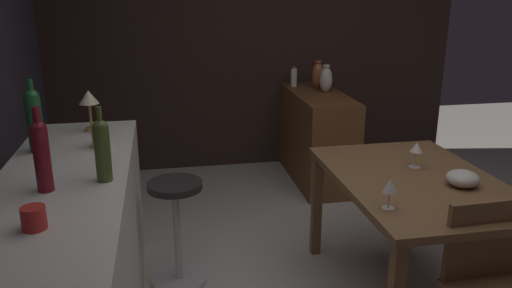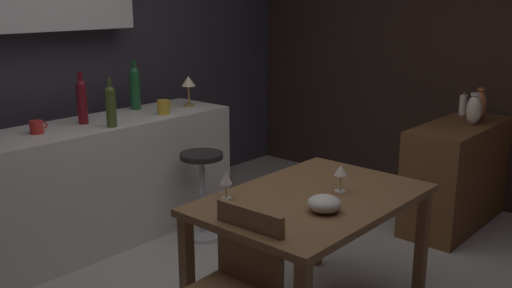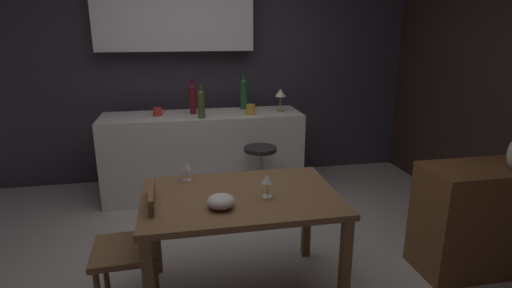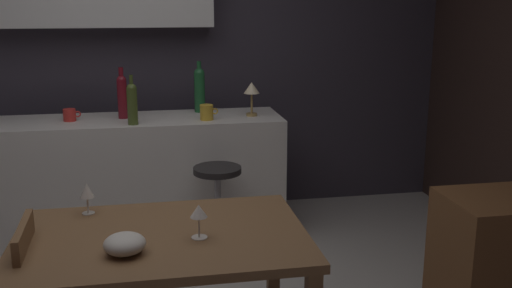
{
  "view_description": "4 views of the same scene",
  "coord_description": "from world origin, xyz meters",
  "px_view_note": "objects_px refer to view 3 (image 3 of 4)",
  "views": [
    {
      "loc": [
        -2.3,
        1.0,
        1.75
      ],
      "look_at": [
        0.62,
        0.45,
        0.81
      ],
      "focal_mm": 35.52,
      "sensor_mm": 36.0,
      "label": 1
    },
    {
      "loc": [
        -2.3,
        -2.01,
        1.78
      ],
      "look_at": [
        0.41,
        0.38,
        0.84
      ],
      "focal_mm": 39.86,
      "sensor_mm": 36.0,
      "label": 2
    },
    {
      "loc": [
        -0.3,
        -2.69,
        1.78
      ],
      "look_at": [
        0.28,
        0.26,
        0.9
      ],
      "focal_mm": 27.98,
      "sensor_mm": 36.0,
      "label": 3
    },
    {
      "loc": [
        0.03,
        -2.73,
        1.72
      ],
      "look_at": [
        0.62,
        0.41,
        0.94
      ],
      "focal_mm": 40.84,
      "sensor_mm": 36.0,
      "label": 4
    }
  ],
  "objects_px": {
    "wine_glass_right": "(186,165)",
    "dining_table": "(241,207)",
    "fruit_bowl": "(221,201)",
    "wine_bottle_ruby": "(193,98)",
    "cup_red": "(158,112)",
    "chair_near_window": "(136,245)",
    "wine_bottle_olive": "(201,103)",
    "wine_glass_left": "(267,180)",
    "counter_lamp": "(280,95)",
    "bar_stool": "(260,176)",
    "cup_mustard": "(251,110)",
    "wine_bottle_green": "(244,93)",
    "sideboard_cabinet": "(491,217)"
  },
  "relations": [
    {
      "from": "wine_glass_right",
      "to": "dining_table",
      "type": "bearing_deg",
      "value": -43.91
    },
    {
      "from": "fruit_bowl",
      "to": "dining_table",
      "type": "bearing_deg",
      "value": 49.79
    },
    {
      "from": "wine_bottle_ruby",
      "to": "cup_red",
      "type": "height_order",
      "value": "wine_bottle_ruby"
    },
    {
      "from": "chair_near_window",
      "to": "wine_bottle_olive",
      "type": "xyz_separation_m",
      "value": [
        0.53,
        1.66,
        0.58
      ]
    },
    {
      "from": "wine_glass_left",
      "to": "counter_lamp",
      "type": "distance_m",
      "value": 1.93
    },
    {
      "from": "chair_near_window",
      "to": "cup_red",
      "type": "distance_m",
      "value": 1.92
    },
    {
      "from": "bar_stool",
      "to": "cup_red",
      "type": "relative_size",
      "value": 5.32
    },
    {
      "from": "bar_stool",
      "to": "cup_mustard",
      "type": "bearing_deg",
      "value": 93.64
    },
    {
      "from": "fruit_bowl",
      "to": "wine_bottle_green",
      "type": "xyz_separation_m",
      "value": [
        0.5,
        2.17,
        0.3
      ]
    },
    {
      "from": "fruit_bowl",
      "to": "counter_lamp",
      "type": "height_order",
      "value": "counter_lamp"
    },
    {
      "from": "wine_glass_right",
      "to": "cup_red",
      "type": "relative_size",
      "value": 1.23
    },
    {
      "from": "wine_bottle_olive",
      "to": "wine_bottle_green",
      "type": "height_order",
      "value": "wine_bottle_green"
    },
    {
      "from": "sideboard_cabinet",
      "to": "wine_bottle_green",
      "type": "distance_m",
      "value": 2.64
    },
    {
      "from": "bar_stool",
      "to": "cup_red",
      "type": "distance_m",
      "value": 1.26
    },
    {
      "from": "sideboard_cabinet",
      "to": "wine_bottle_green",
      "type": "xyz_separation_m",
      "value": [
        -1.54,
        2.03,
        0.67
      ]
    },
    {
      "from": "dining_table",
      "to": "cup_mustard",
      "type": "xyz_separation_m",
      "value": [
        0.37,
        1.68,
        0.31
      ]
    },
    {
      "from": "sideboard_cabinet",
      "to": "wine_bottle_olive",
      "type": "xyz_separation_m",
      "value": [
        -2.03,
        1.65,
        0.65
      ]
    },
    {
      "from": "chair_near_window",
      "to": "fruit_bowl",
      "type": "relative_size",
      "value": 4.97
    },
    {
      "from": "wine_bottle_olive",
      "to": "wine_bottle_green",
      "type": "distance_m",
      "value": 0.63
    },
    {
      "from": "wine_glass_left",
      "to": "wine_bottle_ruby",
      "type": "xyz_separation_m",
      "value": [
        -0.37,
        1.92,
        0.22
      ]
    },
    {
      "from": "chair_near_window",
      "to": "bar_stool",
      "type": "bearing_deg",
      "value": 51.41
    },
    {
      "from": "counter_lamp",
      "to": "wine_glass_left",
      "type": "bearing_deg",
      "value": -106.84
    },
    {
      "from": "wine_bottle_olive",
      "to": "wine_bottle_ruby",
      "type": "relative_size",
      "value": 0.93
    },
    {
      "from": "cup_red",
      "to": "counter_lamp",
      "type": "xyz_separation_m",
      "value": [
        1.3,
        -0.05,
        0.14
      ]
    },
    {
      "from": "wine_glass_right",
      "to": "cup_red",
      "type": "distance_m",
      "value": 1.52
    },
    {
      "from": "wine_bottle_olive",
      "to": "wine_glass_right",
      "type": "bearing_deg",
      "value": -98.55
    },
    {
      "from": "counter_lamp",
      "to": "sideboard_cabinet",
      "type": "bearing_deg",
      "value": -56.89
    },
    {
      "from": "dining_table",
      "to": "wine_bottle_green",
      "type": "bearing_deg",
      "value": 79.96
    },
    {
      "from": "cup_mustard",
      "to": "counter_lamp",
      "type": "relative_size",
      "value": 0.52
    },
    {
      "from": "wine_glass_right",
      "to": "cup_red",
      "type": "xyz_separation_m",
      "value": [
        -0.25,
        1.49,
        0.09
      ]
    },
    {
      "from": "sideboard_cabinet",
      "to": "cup_mustard",
      "type": "relative_size",
      "value": 8.51
    },
    {
      "from": "fruit_bowl",
      "to": "wine_glass_right",
      "type": "bearing_deg",
      "value": 110.6
    },
    {
      "from": "sideboard_cabinet",
      "to": "bar_stool",
      "type": "relative_size",
      "value": 1.68
    },
    {
      "from": "wine_bottle_olive",
      "to": "wine_bottle_ruby",
      "type": "xyz_separation_m",
      "value": [
        -0.07,
        0.24,
        0.02
      ]
    },
    {
      "from": "wine_bottle_ruby",
      "to": "cup_mustard",
      "type": "bearing_deg",
      "value": -16.26
    },
    {
      "from": "wine_glass_left",
      "to": "counter_lamp",
      "type": "bearing_deg",
      "value": 73.16
    },
    {
      "from": "wine_bottle_olive",
      "to": "cup_mustard",
      "type": "xyz_separation_m",
      "value": [
        0.51,
        0.07,
        -0.1
      ]
    },
    {
      "from": "wine_glass_right",
      "to": "cup_red",
      "type": "height_order",
      "value": "cup_red"
    },
    {
      "from": "sideboard_cabinet",
      "to": "cup_red",
      "type": "distance_m",
      "value": 3.14
    },
    {
      "from": "chair_near_window",
      "to": "wine_bottle_green",
      "type": "xyz_separation_m",
      "value": [
        1.03,
        2.05,
        0.61
      ]
    },
    {
      "from": "dining_table",
      "to": "wine_glass_right",
      "type": "height_order",
      "value": "wine_glass_right"
    },
    {
      "from": "cup_red",
      "to": "chair_near_window",
      "type": "bearing_deg",
      "value": -92.79
    },
    {
      "from": "counter_lamp",
      "to": "bar_stool",
      "type": "bearing_deg",
      "value": -123.86
    },
    {
      "from": "wine_glass_left",
      "to": "sideboard_cabinet",
      "type": "bearing_deg",
      "value": 1.09
    },
    {
      "from": "cup_mustard",
      "to": "cup_red",
      "type": "height_order",
      "value": "cup_mustard"
    },
    {
      "from": "wine_bottle_green",
      "to": "counter_lamp",
      "type": "bearing_deg",
      "value": -32.51
    },
    {
      "from": "wine_bottle_green",
      "to": "dining_table",
      "type": "bearing_deg",
      "value": -100.04
    },
    {
      "from": "chair_near_window",
      "to": "wine_glass_right",
      "type": "height_order",
      "value": "wine_glass_right"
    },
    {
      "from": "wine_bottle_ruby",
      "to": "cup_red",
      "type": "bearing_deg",
      "value": -174.98
    },
    {
      "from": "chair_near_window",
      "to": "cup_mustard",
      "type": "bearing_deg",
      "value": 58.73
    }
  ]
}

